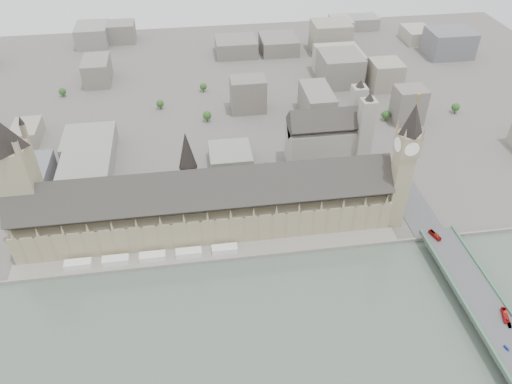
{
  "coord_description": "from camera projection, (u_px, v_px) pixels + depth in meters",
  "views": [
    {
      "loc": [
        -4.38,
        -258.63,
        251.05
      ],
      "look_at": [
        37.74,
        29.9,
        23.09
      ],
      "focal_mm": 35.0,
      "sensor_mm": 36.0,
      "label": 1
    }
  ],
  "objects": [
    {
      "name": "ground",
      "position": [
        210.0,
        247.0,
        356.74
      ],
      "size": [
        900.0,
        900.0,
        0.0
      ],
      "primitive_type": "plane",
      "color": "#595651",
      "rests_on": "ground"
    },
    {
      "name": "embankment_wall",
      "position": [
        211.0,
        261.0,
        344.12
      ],
      "size": [
        600.0,
        1.5,
        3.0
      ],
      "primitive_type": "cube",
      "color": "slate",
      "rests_on": "ground"
    },
    {
      "name": "river_terrace",
      "position": [
        211.0,
        254.0,
        350.28
      ],
      "size": [
        270.0,
        15.0,
        2.0
      ],
      "primitive_type": "cube",
      "color": "slate",
      "rests_on": "ground"
    },
    {
      "name": "terrace_tents",
      "position": [
        152.0,
        256.0,
        344.27
      ],
      "size": [
        118.0,
        7.0,
        4.0
      ],
      "color": "white",
      "rests_on": "river_terrace"
    },
    {
      "name": "palace_of_westminster",
      "position": [
        206.0,
        206.0,
        358.11
      ],
      "size": [
        265.0,
        40.73,
        55.44
      ],
      "color": "#988967",
      "rests_on": "ground"
    },
    {
      "name": "elizabeth_tower",
      "position": [
        405.0,
        158.0,
        342.9
      ],
      "size": [
        17.0,
        17.0,
        107.5
      ],
      "color": "#988967",
      "rests_on": "ground"
    },
    {
      "name": "victoria_tower",
      "position": [
        18.0,
        179.0,
        329.12
      ],
      "size": [
        30.0,
        30.0,
        100.0
      ],
      "color": "#988967",
      "rests_on": "ground"
    },
    {
      "name": "central_tower",
      "position": [
        188.0,
        162.0,
        340.2
      ],
      "size": [
        13.0,
        13.0,
        48.0
      ],
      "color": "#84755B",
      "rests_on": "ground"
    },
    {
      "name": "westminster_bridge",
      "position": [
        485.0,
        314.0,
        303.81
      ],
      "size": [
        25.0,
        325.0,
        10.25
      ],
      "primitive_type": "cube",
      "color": "#474749",
      "rests_on": "ground"
    },
    {
      "name": "westminster_abbey",
      "position": [
        329.0,
        136.0,
        427.97
      ],
      "size": [
        68.0,
        36.0,
        64.0
      ],
      "color": "#9F998F",
      "rests_on": "ground"
    },
    {
      "name": "city_skyline_inland",
      "position": [
        192.0,
        76.0,
        536.03
      ],
      "size": [
        720.0,
        360.0,
        38.0
      ],
      "primitive_type": null,
      "color": "gray",
      "rests_on": "ground"
    },
    {
      "name": "park_trees",
      "position": [
        191.0,
        190.0,
        397.76
      ],
      "size": [
        110.0,
        30.0,
        15.0
      ],
      "primitive_type": null,
      "color": "#1A4418",
      "rests_on": "ground"
    },
    {
      "name": "red_bus_north",
      "position": [
        435.0,
        235.0,
        349.78
      ],
      "size": [
        5.55,
        11.07,
        3.01
      ],
      "primitive_type": "imported",
      "rotation": [
        0.0,
        0.0,
        0.29
      ],
      "color": "#AA1813",
      "rests_on": "westminster_bridge"
    },
    {
      "name": "red_bus_south",
      "position": [
        505.0,
        315.0,
        295.07
      ],
      "size": [
        5.94,
        11.27,
        3.07
      ],
      "primitive_type": "imported",
      "rotation": [
        0.0,
        0.0,
        -0.32
      ],
      "color": "red",
      "rests_on": "westminster_bridge"
    },
    {
      "name": "car_blue",
      "position": [
        507.0,
        348.0,
        278.33
      ],
      "size": [
        2.31,
        3.98,
        1.27
      ],
      "primitive_type": "imported",
      "rotation": [
        0.0,
        0.0,
        0.23
      ],
      "color": "#1B34B2",
      "rests_on": "westminster_bridge"
    },
    {
      "name": "car_silver",
      "position": [
        509.0,
        324.0,
        290.8
      ],
      "size": [
        2.71,
        4.82,
        1.5
      ],
      "primitive_type": "imported",
      "rotation": [
        0.0,
        0.0,
        -0.26
      ],
      "color": "gray",
      "rests_on": "westminster_bridge"
    }
  ]
}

